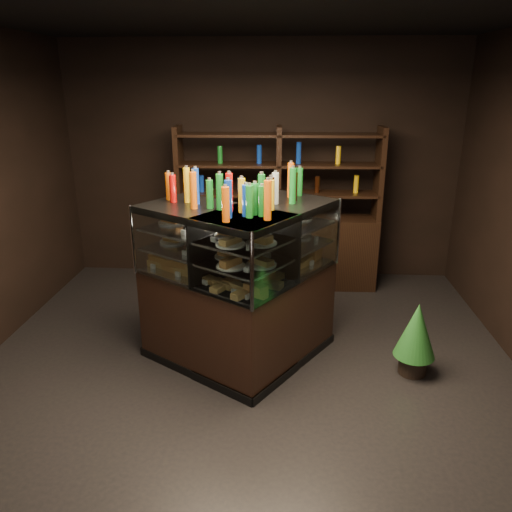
# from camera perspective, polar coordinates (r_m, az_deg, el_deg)

# --- Properties ---
(ground) EXTENTS (5.00, 5.00, 0.00)m
(ground) POSITION_cam_1_polar(r_m,az_deg,el_deg) (4.68, -1.12, -12.95)
(ground) COLOR black
(ground) RESTS_ON ground
(room_shell) EXTENTS (5.02, 5.02, 3.01)m
(room_shell) POSITION_cam_1_polar(r_m,az_deg,el_deg) (3.99, -1.30, 11.27)
(room_shell) COLOR black
(room_shell) RESTS_ON ground
(display_case) EXTENTS (1.89, 1.52, 1.49)m
(display_case) POSITION_cam_1_polar(r_m,az_deg,el_deg) (4.58, -1.62, -6.58)
(display_case) COLOR black
(display_case) RESTS_ON ground
(food_display) EXTENTS (1.47, 1.13, 0.46)m
(food_display) POSITION_cam_1_polar(r_m,az_deg,el_deg) (4.35, -1.69, 0.58)
(food_display) COLOR #DA8F4E
(food_display) RESTS_ON display_case
(bottles_top) EXTENTS (1.30, 0.99, 0.30)m
(bottles_top) POSITION_cam_1_polar(r_m,az_deg,el_deg) (4.21, -1.77, 7.31)
(bottles_top) COLOR black
(bottles_top) RESTS_ON display_case
(potted_conifer) EXTENTS (0.36, 0.36, 0.78)m
(potted_conifer) POSITION_cam_1_polar(r_m,az_deg,el_deg) (4.65, 17.89, -7.95)
(potted_conifer) COLOR black
(potted_conifer) RESTS_ON ground
(back_shelving) EXTENTS (2.47, 0.48, 2.00)m
(back_shelving) POSITION_cam_1_polar(r_m,az_deg,el_deg) (6.28, 2.48, 1.85)
(back_shelving) COLOR black
(back_shelving) RESTS_ON ground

